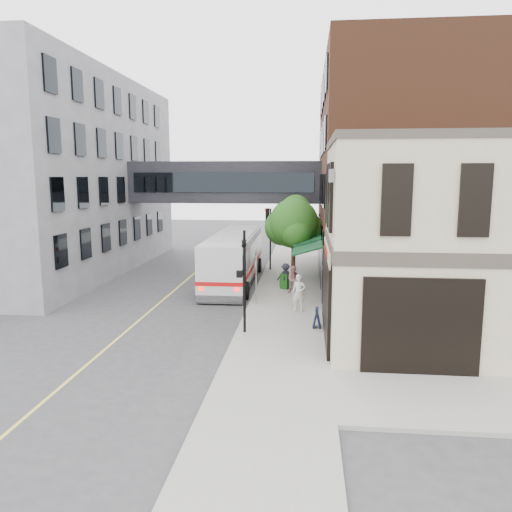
% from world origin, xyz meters
% --- Properties ---
extents(ground, '(120.00, 120.00, 0.00)m').
position_xyz_m(ground, '(0.00, 0.00, 0.00)').
color(ground, '#38383A').
rests_on(ground, ground).
extents(sidewalk_main, '(4.00, 60.00, 0.15)m').
position_xyz_m(sidewalk_main, '(2.00, 14.00, 0.07)').
color(sidewalk_main, gray).
rests_on(sidewalk_main, ground).
extents(corner_building, '(10.19, 8.12, 8.45)m').
position_xyz_m(corner_building, '(8.97, 2.00, 4.21)').
color(corner_building, tan).
rests_on(corner_building, ground).
extents(brick_building, '(13.76, 18.00, 14.00)m').
position_xyz_m(brick_building, '(9.98, 15.00, 6.99)').
color(brick_building, '#512A19').
rests_on(brick_building, ground).
extents(opposite_building, '(14.00, 24.00, 14.00)m').
position_xyz_m(opposite_building, '(-17.00, 16.00, 7.00)').
color(opposite_building, slate).
rests_on(opposite_building, ground).
extents(skyway_bridge, '(14.00, 3.18, 3.00)m').
position_xyz_m(skyway_bridge, '(-3.00, 18.00, 6.50)').
color(skyway_bridge, black).
rests_on(skyway_bridge, ground).
extents(traffic_signal_near, '(0.44, 0.22, 4.60)m').
position_xyz_m(traffic_signal_near, '(0.37, 2.00, 2.98)').
color(traffic_signal_near, black).
rests_on(traffic_signal_near, sidewalk_main).
extents(traffic_signal_far, '(0.53, 0.28, 4.50)m').
position_xyz_m(traffic_signal_far, '(0.26, 17.00, 3.34)').
color(traffic_signal_far, black).
rests_on(traffic_signal_far, sidewalk_main).
extents(street_sign_pole, '(0.08, 0.75, 3.00)m').
position_xyz_m(street_sign_pole, '(0.39, 7.00, 1.93)').
color(street_sign_pole, gray).
rests_on(street_sign_pole, sidewalk_main).
extents(street_tree, '(3.80, 3.20, 5.60)m').
position_xyz_m(street_tree, '(2.19, 13.22, 3.91)').
color(street_tree, '#382619').
rests_on(street_tree, sidewalk_main).
extents(lane_marking, '(0.12, 40.00, 0.01)m').
position_xyz_m(lane_marking, '(-5.00, 10.00, 0.01)').
color(lane_marking, '#D8CC4C').
rests_on(lane_marking, ground).
extents(bus, '(2.95, 11.87, 3.19)m').
position_xyz_m(bus, '(-1.67, 12.80, 1.79)').
color(bus, silver).
rests_on(bus, ground).
extents(pedestrian_a, '(0.73, 0.52, 1.87)m').
position_xyz_m(pedestrian_a, '(2.69, 5.75, 1.09)').
color(pedestrian_a, silver).
rests_on(pedestrian_a, sidewalk_main).
extents(pedestrian_b, '(0.86, 0.71, 1.62)m').
position_xyz_m(pedestrian_b, '(2.35, 9.67, 0.96)').
color(pedestrian_b, tan).
rests_on(pedestrian_b, sidewalk_main).
extents(pedestrian_c, '(1.10, 0.72, 1.59)m').
position_xyz_m(pedestrian_c, '(1.81, 10.61, 0.95)').
color(pedestrian_c, black).
rests_on(pedestrian_c, sidewalk_main).
extents(newspaper_box, '(0.58, 0.55, 0.94)m').
position_xyz_m(newspaper_box, '(1.74, 10.82, 0.62)').
color(newspaper_box, '#196016').
rests_on(newspaper_box, sidewalk_main).
extents(sandwich_board, '(0.34, 0.52, 0.91)m').
position_xyz_m(sandwich_board, '(3.57, 3.00, 0.60)').
color(sandwich_board, black).
rests_on(sandwich_board, sidewalk_main).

